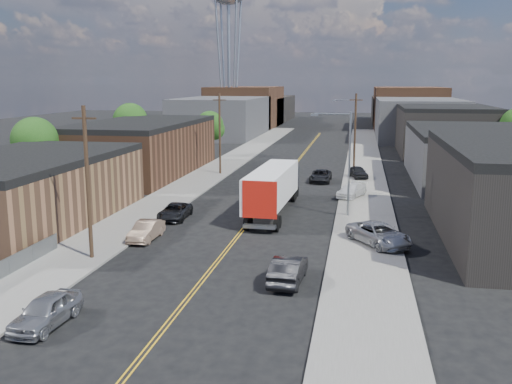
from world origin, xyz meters
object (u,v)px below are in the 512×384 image
at_px(car_left_a, 46,311).
at_px(car_right_lot_a, 379,234).
at_px(car_left_b, 146,231).
at_px(car_right_lot_b, 352,190).
at_px(car_right_lot_c, 358,172).
at_px(semi_truck, 275,186).
at_px(car_left_c, 175,211).
at_px(car_right_oncoming, 288,269).
at_px(car_ahead_truck, 321,176).

bearing_deg(car_left_a, car_right_lot_a, 48.81).
xyz_separation_m(car_left_b, car_right_lot_a, (16.78, 1.33, 0.21)).
height_order(car_left_b, car_right_lot_b, car_right_lot_b).
xyz_separation_m(car_left_a, car_left_b, (-0.80, 15.11, -0.06)).
xyz_separation_m(car_right_lot_b, car_right_lot_c, (0.55, 11.57, 0.03)).
relative_size(semi_truck, car_left_c, 3.37).
relative_size(car_right_lot_a, car_right_lot_b, 1.22).
bearing_deg(car_left_b, car_right_oncoming, -31.22).
height_order(semi_truck, car_right_oncoming, semi_truck).
xyz_separation_m(car_left_a, car_right_oncoming, (10.60, 8.01, 0.03)).
relative_size(car_right_lot_a, car_ahead_truck, 1.11).
xyz_separation_m(car_right_lot_c, car_ahead_truck, (-4.25, -2.75, -0.15)).
distance_m(car_left_a, car_right_lot_a, 22.93).
relative_size(car_right_lot_c, car_ahead_truck, 0.82).
height_order(car_left_a, car_right_lot_b, car_left_a).
relative_size(car_left_a, car_ahead_truck, 0.90).
distance_m(car_right_oncoming, car_right_lot_c, 36.94).
bearing_deg(car_right_lot_c, car_left_a, -124.82).
distance_m(car_left_c, car_right_lot_a, 17.55).
bearing_deg(car_right_lot_a, car_right_oncoming, -156.01).
height_order(car_right_oncoming, car_ahead_truck, car_right_oncoming).
xyz_separation_m(semi_truck, car_right_oncoming, (3.50, -17.97, -1.55)).
xyz_separation_m(car_left_c, car_right_oncoming, (11.37, -13.65, 0.14)).
bearing_deg(car_ahead_truck, car_right_lot_c, 34.34).
distance_m(semi_truck, car_right_lot_a, 13.11).
distance_m(car_left_c, car_right_lot_b, 18.58).
bearing_deg(car_right_oncoming, car_right_lot_c, -92.89).
distance_m(car_right_lot_b, car_ahead_truck, 9.56).
xyz_separation_m(car_left_c, car_right_lot_a, (16.75, -5.22, 0.26)).
xyz_separation_m(car_left_b, car_left_c, (0.03, 6.55, -0.05)).
relative_size(semi_truck, car_left_a, 3.53).
bearing_deg(car_right_lot_c, car_right_lot_a, -103.76).
distance_m(semi_truck, car_right_oncoming, 18.38).
height_order(semi_truck, car_right_lot_a, semi_truck).
bearing_deg(car_left_b, car_left_a, -86.28).
bearing_deg(car_right_lot_b, car_left_c, -119.83).
height_order(car_left_b, car_right_lot_c, car_right_lot_c).
xyz_separation_m(car_left_b, car_right_lot_b, (14.60, 18.08, 0.11)).
relative_size(car_left_c, car_ahead_truck, 0.94).
bearing_deg(car_right_lot_c, car_left_b, -134.11).
bearing_deg(car_right_lot_a, semi_truck, 99.43).
relative_size(semi_truck, car_ahead_truck, 3.18).
distance_m(car_left_c, car_ahead_truck, 23.07).
bearing_deg(semi_truck, car_right_oncoming, -76.68).
height_order(semi_truck, car_left_c, semi_truck).
xyz_separation_m(car_left_a, car_left_c, (-0.77, 21.67, -0.11)).
bearing_deg(car_ahead_truck, car_left_c, -116.71).
relative_size(car_left_a, car_right_oncoming, 0.93).
height_order(car_right_lot_c, car_ahead_truck, car_right_lot_c).
xyz_separation_m(car_left_a, car_right_lot_b, (13.80, 33.19, 0.05)).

